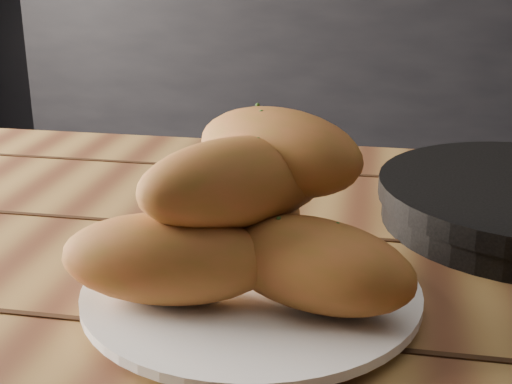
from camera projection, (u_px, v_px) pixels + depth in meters
The scene contains 4 objects.
counter at pixel (453, 118), 2.44m from camera, with size 2.80×0.60×0.90m, color black.
table at pixel (301, 376), 0.65m from camera, with size 1.52×0.87×0.75m.
plate at pixel (251, 294), 0.57m from camera, with size 0.27×0.27×0.02m.
bread_rolls at pixel (250, 215), 0.55m from camera, with size 0.28×0.22×0.14m.
Camera 1 is at (-0.23, -0.77, 1.03)m, focal length 50.00 mm.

